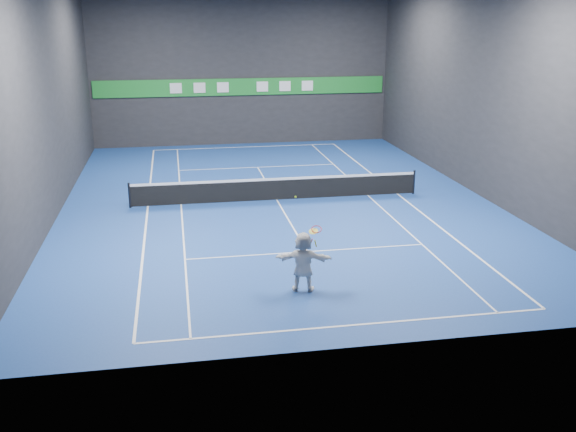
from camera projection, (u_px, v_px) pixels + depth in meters
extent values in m
plane|color=navy|center=(277.00, 200.00, 27.76)|extent=(26.00, 26.00, 0.00)
cube|color=#252427|center=(242.00, 70.00, 38.62)|extent=(18.00, 0.10, 9.00)
cube|color=#252427|center=(370.00, 165.00, 14.21)|extent=(18.00, 0.10, 9.00)
cube|color=#252427|center=(48.00, 101.00, 24.90)|extent=(0.10, 26.00, 9.00)
cube|color=#252427|center=(480.00, 91.00, 27.93)|extent=(0.10, 26.00, 9.00)
cube|color=white|center=(351.00, 325.00, 16.60)|extent=(10.98, 0.08, 0.01)
cube|color=white|center=(246.00, 147.00, 38.93)|extent=(10.98, 0.08, 0.01)
cube|color=white|center=(148.00, 207.00, 26.84)|extent=(0.08, 23.78, 0.01)
cube|color=white|center=(398.00, 194.00, 28.69)|extent=(0.08, 23.78, 0.01)
cube|color=white|center=(181.00, 205.00, 27.07)|extent=(0.06, 23.78, 0.01)
cube|color=white|center=(368.00, 196.00, 28.45)|extent=(0.06, 23.78, 0.01)
cube|color=white|center=(307.00, 252.00, 21.76)|extent=(8.23, 0.06, 0.01)
cube|color=white|center=(258.00, 167.00, 33.77)|extent=(8.23, 0.06, 0.01)
cube|color=white|center=(277.00, 200.00, 27.76)|extent=(0.06, 12.80, 0.01)
imported|color=silver|center=(303.00, 262.00, 18.47)|extent=(1.73, 0.90, 1.78)
sphere|color=#C2F128|center=(296.00, 197.00, 17.92)|extent=(0.06, 0.06, 0.06)
cylinder|color=black|center=(130.00, 195.00, 26.56)|extent=(0.10, 0.10, 1.07)
cylinder|color=black|center=(414.00, 182.00, 28.65)|extent=(0.10, 0.10, 1.07)
cube|color=black|center=(277.00, 190.00, 27.62)|extent=(12.40, 0.03, 0.86)
cube|color=white|center=(277.00, 179.00, 27.48)|extent=(12.40, 0.04, 0.10)
cube|color=#1D862C|center=(243.00, 87.00, 38.86)|extent=(17.64, 0.06, 1.00)
cube|color=white|center=(176.00, 88.00, 38.13)|extent=(0.70, 0.04, 0.60)
cube|color=white|center=(200.00, 88.00, 38.37)|extent=(0.70, 0.04, 0.60)
cube|color=white|center=(223.00, 87.00, 38.60)|extent=(0.70, 0.04, 0.60)
cube|color=white|center=(262.00, 87.00, 39.01)|extent=(0.70, 0.04, 0.60)
cube|color=white|center=(285.00, 86.00, 39.24)|extent=(0.70, 0.04, 0.60)
cube|color=white|center=(307.00, 86.00, 39.48)|extent=(0.70, 0.04, 0.60)
torus|color=red|center=(316.00, 229.00, 18.29)|extent=(0.42, 0.38, 0.21)
cylinder|color=#E7ED53|center=(313.00, 231.00, 18.30)|extent=(0.37, 0.35, 0.15)
cylinder|color=#AE1312|center=(312.00, 241.00, 18.38)|extent=(0.06, 0.12, 0.18)
cylinder|color=yellow|center=(316.00, 243.00, 18.40)|extent=(0.12, 0.14, 0.25)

